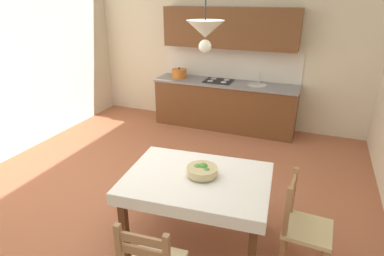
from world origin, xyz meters
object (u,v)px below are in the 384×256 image
dining_chair_window_side (303,227)px  pendant_lamp (205,30)px  kitchen_cabinetry (226,84)px  dining_table (197,188)px  fruit_bowl (202,170)px

dining_chair_window_side → pendant_lamp: size_ratio=1.16×
kitchen_cabinetry → dining_chair_window_side: size_ratio=2.88×
dining_table → fruit_bowl: size_ratio=4.97×
fruit_bowl → pendant_lamp: bearing=100.5°
kitchen_cabinetry → pendant_lamp: 3.35m
fruit_bowl → dining_table: bearing=-132.3°
pendant_lamp → kitchen_cabinetry: bearing=102.2°
dining_table → kitchen_cabinetry: bearing=101.3°
dining_table → dining_chair_window_side: 1.04m
kitchen_cabinetry → dining_table: size_ratio=1.80×
kitchen_cabinetry → fruit_bowl: 3.17m
kitchen_cabinetry → pendant_lamp: size_ratio=3.33×
dining_table → dining_chair_window_side: bearing=1.7°
dining_chair_window_side → dining_table: bearing=-178.3°
dining_chair_window_side → pendant_lamp: pendant_lamp is taller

